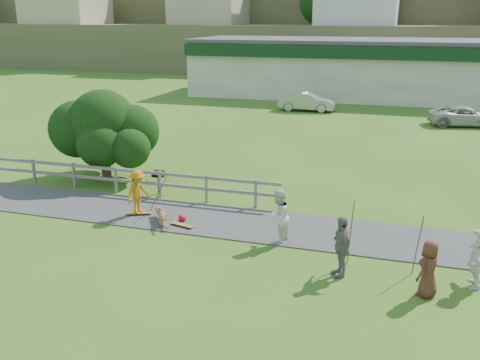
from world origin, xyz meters
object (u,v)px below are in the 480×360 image
(spectator_c, at_px, (429,269))
(bbq, at_px, (159,183))
(car_white, at_px, (465,116))
(car_silver, at_px, (307,102))
(skater_rider, at_px, (138,195))
(tree, at_px, (104,142))
(skater_fallen, at_px, (162,216))
(spectator_b, at_px, (341,246))
(spectator_d, at_px, (478,258))
(spectator_a, at_px, (278,217))

(spectator_c, distance_m, bbq, 11.73)
(spectator_c, xyz_separation_m, car_white, (2.87, 24.79, -0.11))
(car_silver, bearing_deg, skater_rider, 174.31)
(car_white, relative_size, tree, 0.97)
(spectator_c, bearing_deg, car_silver, -129.90)
(spectator_c, height_order, tree, tree)
(skater_rider, distance_m, car_silver, 24.49)
(skater_fallen, relative_size, car_silver, 0.36)
(skater_rider, height_order, bbq, skater_rider)
(car_white, bearing_deg, spectator_b, 155.92)
(spectator_c, relative_size, car_silver, 0.36)
(spectator_d, relative_size, tree, 0.34)
(spectator_a, distance_m, spectator_c, 5.00)
(spectator_b, bearing_deg, spectator_c, 51.65)
(car_silver, height_order, car_white, car_silver)
(skater_fallen, relative_size, spectator_d, 0.95)
(skater_fallen, bearing_deg, bbq, 84.02)
(spectator_a, relative_size, spectator_b, 1.01)
(spectator_d, height_order, bbq, spectator_d)
(spectator_c, bearing_deg, tree, -84.11)
(skater_rider, bearing_deg, car_silver, 8.91)
(spectator_b, xyz_separation_m, tree, (-11.39, 6.61, 0.72))
(car_silver, bearing_deg, spectator_d, -162.08)
(skater_rider, xyz_separation_m, skater_fallen, (1.17, -0.48, -0.52))
(car_white, height_order, tree, tree)
(spectator_a, bearing_deg, skater_rider, -89.17)
(spectator_b, xyz_separation_m, spectator_c, (2.30, -0.49, -0.12))
(skater_fallen, bearing_deg, skater_rider, 123.95)
(skater_rider, height_order, spectator_d, spectator_d)
(spectator_b, relative_size, tree, 0.36)
(skater_rider, relative_size, tree, 0.33)
(spectator_c, height_order, bbq, spectator_c)
(spectator_a, distance_m, car_silver, 25.61)
(skater_fallen, height_order, car_white, car_white)
(spectator_d, distance_m, car_white, 23.89)
(bbq, bearing_deg, tree, 159.43)
(spectator_a, height_order, car_silver, spectator_a)
(spectator_c, distance_m, car_white, 24.95)
(spectator_a, xyz_separation_m, tree, (-9.19, 4.92, 0.70))
(spectator_b, distance_m, tree, 13.18)
(bbq, bearing_deg, car_white, 59.52)
(spectator_c, height_order, spectator_d, spectator_d)
(skater_fallen, distance_m, spectator_a, 4.32)
(spectator_a, bearing_deg, bbq, -110.11)
(spectator_a, relative_size, spectator_d, 1.09)
(skater_rider, bearing_deg, skater_fallen, -99.68)
(skater_rider, xyz_separation_m, tree, (-3.76, 4.04, 0.79))
(spectator_b, xyz_separation_m, car_silver, (-6.01, 27.00, -0.18))
(skater_rider, distance_m, spectator_d, 11.38)
(tree, bearing_deg, skater_fallen, -42.54)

